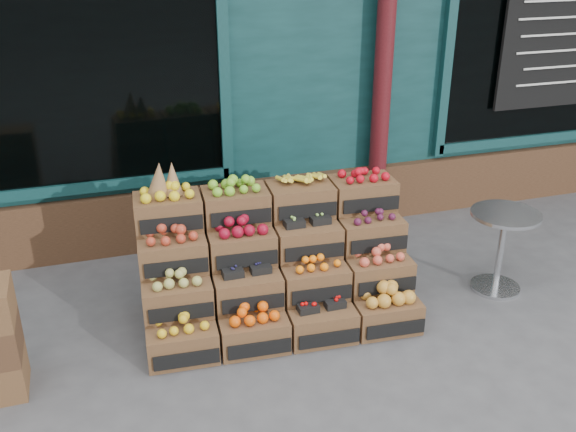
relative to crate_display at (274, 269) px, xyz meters
name	(u,v)px	position (x,y,z in m)	size (l,w,h in m)	color
ground	(342,354)	(0.32, -0.70, -0.41)	(60.00, 60.00, 0.00)	#48484A
crate_display	(274,269)	(0.00, 0.00, 0.00)	(2.16, 1.16, 1.31)	brown
bistro_table	(502,242)	(1.95, -0.23, 0.05)	(0.58, 0.58, 0.73)	silver
shopkeeper	(138,141)	(-0.81, 2.11, 0.50)	(0.66, 0.44, 1.82)	#16501D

